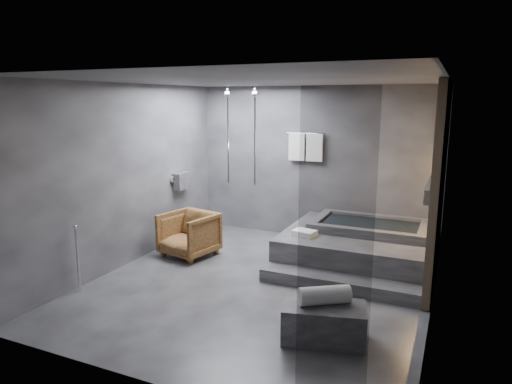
% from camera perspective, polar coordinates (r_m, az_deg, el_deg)
% --- Properties ---
extents(room, '(5.00, 5.04, 2.82)m').
position_cam_1_polar(room, '(6.17, 4.80, 3.79)').
color(room, '#2A2A2C').
rests_on(room, ground).
extents(tub_deck, '(2.20, 2.00, 0.50)m').
position_cam_1_polar(tub_deck, '(7.48, 12.49, -6.74)').
color(tub_deck, '#2F2F31').
rests_on(tub_deck, ground).
extents(tub_step, '(2.20, 0.36, 0.18)m').
position_cam_1_polar(tub_step, '(6.45, 10.24, -11.17)').
color(tub_step, '#2F2F31').
rests_on(tub_step, ground).
extents(concrete_bench, '(0.97, 0.68, 0.40)m').
position_cam_1_polar(concrete_bench, '(5.15, 8.47, -15.85)').
color(concrete_bench, '#313133').
rests_on(concrete_bench, ground).
extents(driftwood_chair, '(0.94, 0.95, 0.73)m').
position_cam_1_polar(driftwood_chair, '(7.66, -8.39, -5.24)').
color(driftwood_chair, '#432710').
rests_on(driftwood_chair, ground).
extents(rolled_towel, '(0.57, 0.47, 0.20)m').
position_cam_1_polar(rolled_towel, '(5.06, 8.57, -12.65)').
color(rolled_towel, white).
rests_on(rolled_towel, concrete_bench).
extents(deck_towel, '(0.38, 0.31, 0.09)m').
position_cam_1_polar(deck_towel, '(7.05, 6.08, -5.13)').
color(deck_towel, white).
rests_on(deck_towel, tub_deck).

